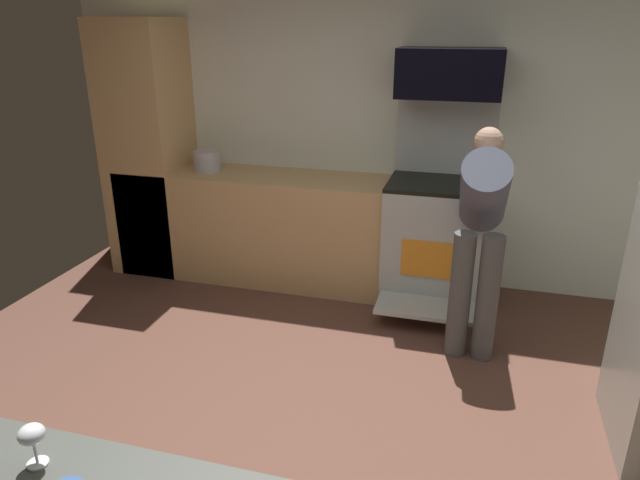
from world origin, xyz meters
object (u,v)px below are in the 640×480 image
(microwave, at_px, (450,73))
(person_cook, at_px, (481,224))
(stock_pot, at_px, (207,161))
(oven_range, at_px, (436,236))
(wine_glass_mid, at_px, (32,436))

(microwave, relative_size, person_cook, 0.52)
(stock_pot, bearing_deg, microwave, 2.40)
(oven_range, xyz_separation_m, stock_pot, (-1.91, 0.01, 0.47))
(oven_range, xyz_separation_m, person_cook, (0.31, -0.63, 0.35))
(microwave, xyz_separation_m, wine_glass_mid, (-0.86, -3.30, -0.73))
(person_cook, bearing_deg, stock_pot, 163.78)
(microwave, distance_m, stock_pot, 2.05)
(person_cook, relative_size, wine_glass_mid, 10.71)
(oven_range, distance_m, wine_glass_mid, 3.36)
(oven_range, relative_size, stock_pot, 6.90)
(microwave, distance_m, wine_glass_mid, 3.49)
(oven_range, xyz_separation_m, wine_glass_mid, (-0.86, -3.21, 0.48))
(stock_pot, bearing_deg, wine_glass_mid, -71.98)
(oven_range, distance_m, stock_pot, 1.97)
(person_cook, height_order, wine_glass_mid, person_cook)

